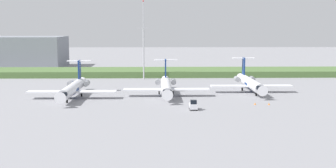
{
  "coord_description": "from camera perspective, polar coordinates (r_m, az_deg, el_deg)",
  "views": [
    {
      "loc": [
        -2.72,
        -108.03,
        18.82
      ],
      "look_at": [
        0.0,
        13.31,
        3.0
      ],
      "focal_mm": 48.43,
      "sensor_mm": 36.0,
      "label": 1
    }
  ],
  "objects": [
    {
      "name": "distant_hangar",
      "position": [
        216.33,
        -19.66,
        3.83
      ],
      "size": [
        51.1,
        25.51,
        13.73
      ],
      "primitive_type": "cube",
      "color": "gray",
      "rests_on": "ground"
    },
    {
      "name": "ground_plane",
      "position": [
        139.33,
        -0.15,
        -0.34
      ],
      "size": [
        500.0,
        500.0,
        0.0
      ],
      "primitive_type": "plane",
      "color": "gray"
    },
    {
      "name": "antenna_mast",
      "position": [
        158.3,
        -3.09,
        4.67
      ],
      "size": [
        4.4,
        0.5,
        27.27
      ],
      "color": "#B2B2B7",
      "rests_on": "ground"
    },
    {
      "name": "regional_jet_second",
      "position": [
        121.78,
        -0.23,
        -0.26
      ],
      "size": [
        22.81,
        31.0,
        9.0
      ],
      "color": "white",
      "rests_on": "ground"
    },
    {
      "name": "regional_jet_nearest",
      "position": [
        120.42,
        -11.88,
        -0.5
      ],
      "size": [
        22.81,
        31.0,
        9.0
      ],
      "color": "white",
      "rests_on": "ground"
    },
    {
      "name": "safety_cone_mid_marker",
      "position": [
        110.12,
        12.6,
        -2.45
      ],
      "size": [
        0.44,
        0.44,
        0.55
      ],
      "primitive_type": "cone",
      "color": "orange",
      "rests_on": "ground"
    },
    {
      "name": "baggage_tug",
      "position": [
        101.38,
        3.21,
        -2.71
      ],
      "size": [
        1.72,
        3.2,
        2.3
      ],
      "color": "silver",
      "rests_on": "ground"
    },
    {
      "name": "safety_cone_front_marker",
      "position": [
        109.74,
        10.9,
        -2.44
      ],
      "size": [
        0.44,
        0.44,
        0.55
      ],
      "primitive_type": "cone",
      "color": "orange",
      "rests_on": "ground"
    },
    {
      "name": "grass_berm",
      "position": [
        171.47,
        -0.37,
        1.5
      ],
      "size": [
        320.0,
        20.0,
        2.23
      ],
      "primitive_type": "cube",
      "color": "#4C6B38",
      "rests_on": "ground"
    },
    {
      "name": "regional_jet_third",
      "position": [
        130.75,
        10.3,
        0.15
      ],
      "size": [
        22.81,
        31.0,
        9.0
      ],
      "color": "white",
      "rests_on": "ground"
    }
  ]
}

